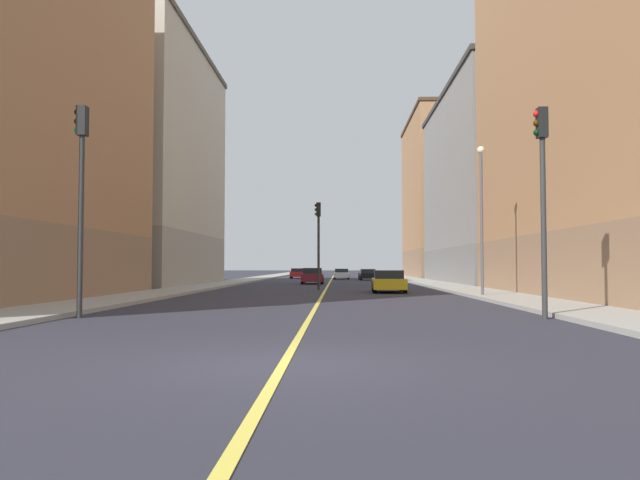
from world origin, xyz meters
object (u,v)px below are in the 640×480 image
at_px(car_red, 298,273).
at_px(traffic_light_median_far, 318,233).
at_px(car_maroon, 313,276).
at_px(street_lamp_left_near, 481,205).
at_px(car_black, 368,275).
at_px(building_right_midblock, 138,165).
at_px(traffic_light_right_near, 81,181).
at_px(car_white, 342,274).
at_px(building_left_mid, 500,187).
at_px(building_left_far, 449,197).
at_px(car_yellow, 389,281).
at_px(traffic_light_left_near, 542,182).

bearing_deg(car_red, traffic_light_median_far, -84.03).
height_order(traffic_light_median_far, car_maroon, traffic_light_median_far).
relative_size(street_lamp_left_near, car_black, 1.80).
xyz_separation_m(building_right_midblock, car_maroon, (14.13, 3.94, -9.13)).
height_order(traffic_light_right_near, car_maroon, traffic_light_right_near).
xyz_separation_m(building_right_midblock, car_black, (19.56, 17.72, -9.19)).
distance_m(car_white, car_maroon, 18.56).
bearing_deg(car_maroon, building_left_mid, 9.23).
relative_size(building_left_mid, car_white, 5.61).
height_order(building_left_far, traffic_light_median_far, building_left_far).
xyz_separation_m(traffic_light_median_far, car_red, (-3.82, 36.50, -3.06)).
height_order(traffic_light_median_far, car_red, traffic_light_median_far).
xyz_separation_m(car_maroon, car_black, (5.42, 13.78, -0.06)).
bearing_deg(car_black, car_white, 121.56).
height_order(traffic_light_right_near, car_white, traffic_light_right_near).
distance_m(building_right_midblock, street_lamp_left_near, 30.47).
xyz_separation_m(street_lamp_left_near, car_red, (-12.18, 45.63, -3.95)).
height_order(building_left_mid, car_white, building_left_mid).
relative_size(traffic_light_right_near, car_red, 1.52).
distance_m(building_left_far, street_lamp_left_near, 51.92).
bearing_deg(building_right_midblock, building_left_mid, 12.15).
bearing_deg(building_left_far, car_red, -164.87).
relative_size(building_left_mid, street_lamp_left_near, 3.44).
bearing_deg(traffic_light_median_far, building_right_midblock, 147.53).
bearing_deg(building_left_mid, traffic_light_right_near, -120.98).
bearing_deg(building_right_midblock, car_yellow, -33.14).
bearing_deg(building_left_mid, building_right_midblock, -167.85).
xyz_separation_m(car_white, car_black, (2.83, -4.60, -0.01)).
relative_size(car_white, car_maroon, 1.00).
bearing_deg(building_left_far, traffic_light_right_near, -109.63).
height_order(building_right_midblock, car_maroon, building_right_midblock).
relative_size(traffic_light_left_near, street_lamp_left_near, 0.85).
distance_m(car_black, car_red, 12.36).
xyz_separation_m(building_right_midblock, street_lamp_left_near, (23.46, -18.73, -5.22)).
xyz_separation_m(building_right_midblock, traffic_light_left_near, (22.44, -30.74, -5.76)).
distance_m(building_right_midblock, traffic_light_left_near, 38.49).
bearing_deg(street_lamp_left_near, traffic_light_left_near, -94.84).
height_order(building_right_midblock, traffic_light_right_near, building_right_midblock).
bearing_deg(car_red, building_right_midblock, -112.75).
bearing_deg(car_white, building_left_far, 34.65).
xyz_separation_m(building_left_mid, street_lamp_left_near, (-7.65, -25.43, -4.14)).
relative_size(building_left_far, traffic_light_right_near, 3.33).
relative_size(car_white, car_black, 1.11).
xyz_separation_m(traffic_light_right_near, traffic_light_median_far, (6.46, 21.13, -0.43)).
xyz_separation_m(building_left_far, car_maroon, (-16.98, -28.32, -10.02)).
relative_size(building_right_midblock, car_maroon, 4.74).
bearing_deg(car_maroon, traffic_light_median_far, -85.93).
bearing_deg(traffic_light_median_far, car_yellow, -35.43).
height_order(building_left_mid, traffic_light_median_far, building_left_mid).
height_order(car_black, car_red, car_red).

